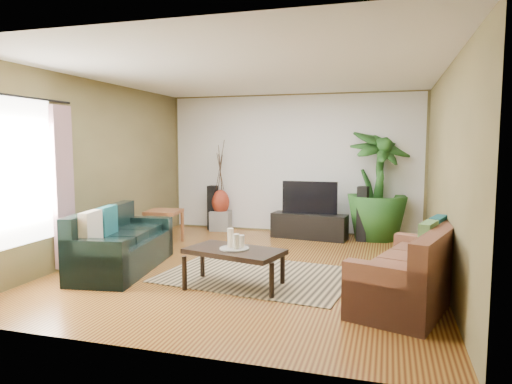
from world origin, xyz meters
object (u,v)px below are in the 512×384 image
at_px(television, 310,197).
at_px(sofa_left, 123,239).
at_px(speaker_left, 213,208).
at_px(coffee_table, 234,268).
at_px(potted_plant, 377,185).
at_px(vase, 221,202).
at_px(speaker_right, 363,214).
at_px(tv_stand, 309,226).
at_px(pedestal, 221,220).
at_px(side_table, 164,227).
at_px(sofa_right, 409,265).

bearing_deg(television, sofa_left, -126.84).
xyz_separation_m(sofa_left, speaker_left, (0.09, 3.12, 0.02)).
relative_size(coffee_table, potted_plant, 0.58).
bearing_deg(speaker_left, vase, 5.36).
bearing_deg(television, potted_plant, 13.95).
bearing_deg(vase, coffee_table, -66.75).
bearing_deg(speaker_right, potted_plant, 60.51).
relative_size(tv_stand, television, 1.36).
xyz_separation_m(pedestal, side_table, (-0.51, -1.44, 0.10)).
height_order(sofa_right, tv_stand, sofa_right).
xyz_separation_m(potted_plant, pedestal, (-3.04, 0.00, -0.80)).
distance_m(coffee_table, speaker_left, 3.80).
relative_size(tv_stand, speaker_right, 1.40).
bearing_deg(pedestal, vase, 0.00).
xyz_separation_m(coffee_table, speaker_left, (-1.64, 3.42, 0.21)).
bearing_deg(side_table, speaker_right, 19.37).
xyz_separation_m(sofa_right, speaker_left, (-3.65, 3.41, 0.02)).
height_order(coffee_table, tv_stand, coffee_table).
bearing_deg(coffee_table, side_table, 148.93).
distance_m(sofa_left, tv_stand, 3.52).
height_order(speaker_left, pedestal, speaker_left).
bearing_deg(sofa_right, speaker_right, -149.89).
relative_size(potted_plant, side_table, 3.40).
bearing_deg(pedestal, potted_plant, 0.00).
bearing_deg(speaker_left, side_table, -97.94).
distance_m(speaker_left, side_table, 1.49).
height_order(sofa_left, speaker_right, speaker_right).
distance_m(sofa_right, side_table, 4.45).
height_order(television, potted_plant, potted_plant).
xyz_separation_m(sofa_left, sofa_right, (3.74, -0.29, 0.00)).
height_order(coffee_table, pedestal, coffee_table).
bearing_deg(tv_stand, speaker_right, 9.19).
bearing_deg(speaker_left, sofa_left, -86.22).
bearing_deg(sofa_right, sofa_left, -76.47).
distance_m(speaker_right, vase, 2.83).
height_order(speaker_right, pedestal, speaker_right).
distance_m(coffee_table, speaker_right, 3.43).
distance_m(tv_stand, pedestal, 1.89).
xyz_separation_m(television, pedestal, (-1.86, 0.29, -0.56)).
distance_m(pedestal, side_table, 1.53).
relative_size(sofa_left, potted_plant, 0.94).
bearing_deg(sofa_left, coffee_table, -108.62).
height_order(coffee_table, speaker_left, speaker_left).
bearing_deg(coffee_table, sofa_left, -176.20).
height_order(speaker_left, speaker_right, speaker_right).
relative_size(coffee_table, television, 1.14).
bearing_deg(side_table, speaker_left, 76.70).
distance_m(coffee_table, tv_stand, 3.13).
bearing_deg(potted_plant, sofa_left, -136.60).
distance_m(pedestal, vase, 0.37).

